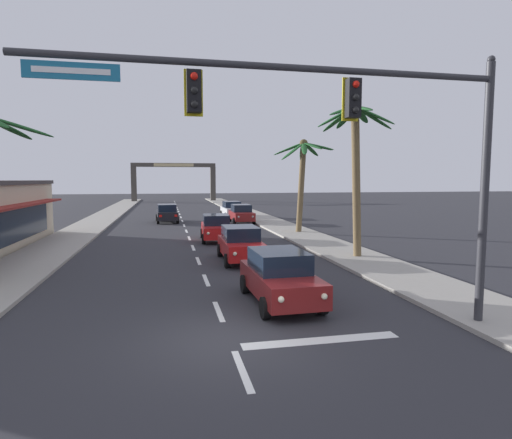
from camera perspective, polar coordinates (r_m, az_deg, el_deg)
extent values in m
plane|color=#2D2D33|center=(11.01, -3.60, -15.70)|extent=(220.00, 220.00, 0.00)
cube|color=#9E998E|center=(31.80, 5.05, -1.62)|extent=(3.20, 110.00, 0.14)
cube|color=#9E998E|center=(31.06, -23.67, -2.23)|extent=(3.20, 110.00, 0.14)
cube|color=silver|center=(9.36, -1.87, -19.61)|extent=(0.16, 2.00, 0.01)
cube|color=silver|center=(13.10, -5.07, -12.19)|extent=(0.16, 2.00, 0.01)
cube|color=silver|center=(16.98, -6.75, -8.10)|extent=(0.16, 2.00, 0.01)
cube|color=silver|center=(20.93, -7.78, -5.53)|extent=(0.16, 2.00, 0.01)
cube|color=silver|center=(24.90, -8.47, -3.78)|extent=(0.16, 2.00, 0.01)
cube|color=silver|center=(28.90, -8.98, -2.51)|extent=(0.16, 2.00, 0.01)
cube|color=silver|center=(32.91, -9.36, -1.55)|extent=(0.16, 2.00, 0.01)
cube|color=silver|center=(36.93, -9.65, -0.80)|extent=(0.16, 2.00, 0.01)
cube|color=silver|center=(40.95, -9.89, -0.20)|extent=(0.16, 2.00, 0.01)
cube|color=silver|center=(44.98, -10.09, 0.30)|extent=(0.16, 2.00, 0.01)
cube|color=silver|center=(49.01, -10.25, 0.71)|extent=(0.16, 2.00, 0.01)
cube|color=silver|center=(53.04, -10.39, 1.07)|extent=(0.16, 2.00, 0.01)
cube|color=silver|center=(57.08, -10.51, 1.37)|extent=(0.16, 2.00, 0.01)
cube|color=silver|center=(61.12, -10.61, 1.63)|extent=(0.16, 2.00, 0.01)
cube|color=silver|center=(65.15, -10.70, 1.86)|extent=(0.16, 2.00, 0.01)
cube|color=silver|center=(69.19, -10.78, 2.06)|extent=(0.16, 2.00, 0.01)
cube|color=silver|center=(73.23, -10.86, 2.24)|extent=(0.16, 2.00, 0.01)
cube|color=silver|center=(77.27, -10.92, 2.40)|extent=(0.16, 2.00, 0.01)
cube|color=silver|center=(10.99, 8.76, -15.78)|extent=(4.00, 0.44, 0.01)
cylinder|color=#2D2D33|center=(12.78, 28.38, 2.66)|extent=(0.22, 0.22, 6.99)
cylinder|color=#2D2D33|center=(10.39, 2.80, 19.84)|extent=(11.44, 0.16, 0.16)
sphere|color=#2D2D33|center=(13.14, 29.11, 18.32)|extent=(0.20, 0.20, 0.20)
cube|color=black|center=(10.86, 12.96, 15.62)|extent=(0.32, 0.26, 0.92)
sphere|color=red|center=(10.80, 13.32, 17.30)|extent=(0.17, 0.17, 0.17)
sphere|color=black|center=(10.74, 13.28, 15.73)|extent=(0.17, 0.17, 0.17)
sphere|color=black|center=(10.69, 13.25, 14.15)|extent=(0.17, 0.17, 0.17)
cube|color=yellow|center=(11.01, 12.58, 15.49)|extent=(0.42, 0.03, 1.04)
cube|color=black|center=(9.92, -8.36, 16.69)|extent=(0.32, 0.26, 0.92)
sphere|color=red|center=(9.85, -8.33, 18.56)|extent=(0.17, 0.17, 0.17)
sphere|color=black|center=(9.79, -8.31, 16.85)|extent=(0.17, 0.17, 0.17)
sphere|color=black|center=(9.73, -8.28, 15.12)|extent=(0.17, 0.17, 0.17)
cube|color=yellow|center=(10.09, -8.43, 16.50)|extent=(0.42, 0.03, 1.04)
cube|color=#196B93|center=(10.17, -23.56, 17.87)|extent=(1.95, 0.05, 0.36)
cube|color=white|center=(10.14, -23.59, 17.91)|extent=(1.56, 0.01, 0.12)
cube|color=maroon|center=(13.75, 3.26, -8.41)|extent=(1.87, 4.34, 0.72)
cube|color=black|center=(13.74, 3.09, -5.51)|extent=(1.65, 2.24, 0.64)
cylinder|color=black|center=(12.83, 8.87, -11.15)|extent=(0.24, 0.65, 0.64)
cylinder|color=black|center=(12.30, 1.25, -11.81)|extent=(0.24, 0.65, 0.64)
cylinder|color=black|center=(15.40, 4.82, -8.28)|extent=(0.24, 0.65, 0.64)
cylinder|color=black|center=(14.96, -1.53, -8.67)|extent=(0.24, 0.65, 0.64)
sphere|color=#F9EFC6|center=(11.95, 9.20, -10.20)|extent=(0.18, 0.18, 0.18)
sphere|color=#F9EFC6|center=(11.55, 3.40, -10.70)|extent=(0.18, 0.18, 0.18)
cube|color=red|center=(15.93, 3.30, -6.12)|extent=(0.24, 0.07, 0.20)
cube|color=red|center=(15.61, -1.37, -6.35)|extent=(0.24, 0.07, 0.20)
cube|color=red|center=(20.59, -2.06, -3.75)|extent=(1.80, 4.32, 0.72)
cube|color=black|center=(20.64, -2.13, -1.83)|extent=(1.62, 2.21, 0.64)
cylinder|color=black|center=(19.44, 1.16, -5.38)|extent=(0.23, 0.64, 0.64)
cylinder|color=black|center=(19.14, -3.91, -5.56)|extent=(0.23, 0.64, 0.64)
cylinder|color=black|center=(22.18, -0.46, -4.03)|extent=(0.23, 0.64, 0.64)
cylinder|color=black|center=(21.91, -4.90, -4.16)|extent=(0.23, 0.64, 0.64)
sphere|color=#F9EFC6|center=(18.59, 0.94, -4.50)|extent=(0.18, 0.18, 0.18)
sphere|color=#F9EFC6|center=(18.37, -2.85, -4.63)|extent=(0.18, 0.18, 0.18)
cube|color=red|center=(22.79, -1.32, -2.60)|extent=(0.24, 0.06, 0.20)
cube|color=red|center=(22.59, -4.62, -2.69)|extent=(0.24, 0.06, 0.20)
cube|color=red|center=(27.54, -5.39, -1.44)|extent=(1.97, 4.38, 0.72)
cube|color=black|center=(27.62, -5.42, 0.00)|extent=(1.71, 2.28, 0.64)
cylinder|color=black|center=(26.26, -3.29, -2.56)|extent=(0.25, 0.65, 0.64)
cylinder|color=black|center=(26.14, -7.06, -2.62)|extent=(0.25, 0.65, 0.64)
cylinder|color=black|center=(29.06, -3.87, -1.79)|extent=(0.25, 0.65, 0.64)
cylinder|color=black|center=(28.95, -7.27, -1.84)|extent=(0.25, 0.65, 0.64)
sphere|color=#F9EFC6|center=(25.43, -3.66, -1.82)|extent=(0.18, 0.18, 0.18)
sphere|color=#F9EFC6|center=(25.35, -6.46, -1.87)|extent=(0.18, 0.18, 0.18)
cube|color=red|center=(29.72, -4.40, -0.73)|extent=(0.24, 0.07, 0.20)
cube|color=red|center=(29.64, -6.94, -0.78)|extent=(0.24, 0.07, 0.20)
cube|color=black|center=(39.94, -11.90, 0.60)|extent=(1.97, 4.38, 0.72)
cube|color=black|center=(39.74, -11.91, 1.56)|extent=(1.70, 2.28, 0.64)
cylinder|color=black|center=(41.35, -13.19, 0.24)|extent=(0.25, 0.65, 0.64)
cylinder|color=black|center=(41.44, -10.80, 0.29)|extent=(0.25, 0.65, 0.64)
cylinder|color=black|center=(38.53, -13.06, -0.13)|extent=(0.25, 0.65, 0.64)
cylinder|color=black|center=(38.62, -10.50, -0.07)|extent=(0.25, 0.65, 0.64)
sphere|color=#B2B2AD|center=(42.07, -12.90, 0.93)|extent=(0.18, 0.18, 0.18)
sphere|color=#B2B2AD|center=(42.13, -11.21, 0.97)|extent=(0.18, 0.18, 0.18)
cube|color=red|center=(37.76, -12.74, 0.46)|extent=(0.24, 0.07, 0.20)
cube|color=red|center=(37.82, -10.74, 0.51)|extent=(0.24, 0.07, 0.20)
cube|color=maroon|center=(38.47, -1.97, 0.53)|extent=(1.79, 4.31, 0.72)
cube|color=black|center=(38.56, -2.01, 1.56)|extent=(1.61, 2.21, 0.64)
cylinder|color=black|center=(37.27, -0.29, -0.18)|extent=(0.22, 0.64, 0.64)
cylinder|color=black|center=(36.97, -2.91, -0.23)|extent=(0.22, 0.64, 0.64)
cylinder|color=black|center=(40.04, -1.09, 0.21)|extent=(0.22, 0.64, 0.64)
cylinder|color=black|center=(39.76, -3.54, 0.17)|extent=(0.22, 0.64, 0.64)
sphere|color=#B2B2AD|center=(36.44, -0.43, 0.39)|extent=(0.18, 0.18, 0.18)
sphere|color=#B2B2AD|center=(36.22, -2.36, 0.35)|extent=(0.18, 0.18, 0.18)
cube|color=red|center=(40.69, -1.57, 0.94)|extent=(0.24, 0.06, 0.20)
cube|color=red|center=(40.48, -3.41, 0.91)|extent=(0.24, 0.06, 0.20)
cube|color=silver|center=(44.04, -3.26, 1.15)|extent=(1.88, 4.35, 0.72)
cube|color=black|center=(44.14, -3.30, 2.04)|extent=(1.66, 2.25, 0.64)
cylinder|color=black|center=(42.84, -1.78, 0.55)|extent=(0.24, 0.65, 0.64)
cylinder|color=black|center=(42.52, -4.06, 0.50)|extent=(0.24, 0.65, 0.64)
cylinder|color=black|center=(45.61, -2.52, 0.85)|extent=(0.24, 0.65, 0.64)
cylinder|color=black|center=(45.31, -4.66, 0.80)|extent=(0.24, 0.65, 0.64)
sphere|color=#B2B2AD|center=(42.02, -1.89, 1.06)|extent=(0.18, 0.18, 0.18)
sphere|color=#B2B2AD|center=(41.79, -3.56, 1.03)|extent=(0.18, 0.18, 0.18)
cube|color=red|center=(46.27, -2.94, 1.48)|extent=(0.24, 0.07, 0.20)
cube|color=red|center=(46.04, -4.56, 1.45)|extent=(0.24, 0.07, 0.20)
ellipsoid|color=#1E5123|center=(17.78, -29.43, 10.92)|extent=(2.45, 0.54, 0.87)
ellipsoid|color=#1E5123|center=(18.95, -30.46, 10.59)|extent=(1.44, 2.38, 0.81)
cylinder|color=brown|center=(21.53, 13.35, 4.55)|extent=(0.69, 0.39, 7.39)
ellipsoid|color=#1E5123|center=(21.85, 15.53, 13.04)|extent=(1.90, 0.84, 1.21)
ellipsoid|color=#1E5123|center=(22.65, 13.99, 13.48)|extent=(1.69, 1.78, 0.69)
ellipsoid|color=#1E5123|center=(22.52, 11.98, 13.21)|extent=(0.52, 2.00, 0.96)
ellipsoid|color=#1E5123|center=(22.10, 11.06, 13.07)|extent=(1.44, 1.74, 1.19)
ellipsoid|color=#1E5123|center=(21.40, 10.78, 13.43)|extent=(1.94, 0.61, 1.12)
ellipsoid|color=#1E5123|center=(20.88, 11.61, 14.17)|extent=(1.96, 1.40, 0.73)
ellipsoid|color=#1E5123|center=(20.75, 12.37, 14.22)|extent=(1.67, 1.79, 0.72)
ellipsoid|color=#1E5123|center=(20.77, 14.25, 14.32)|extent=(0.53, 2.09, 0.63)
ellipsoid|color=#1E5123|center=(21.54, 15.70, 13.36)|extent=(1.82, 1.43, 1.06)
sphere|color=#4C4223|center=(21.74, 13.20, 14.45)|extent=(0.60, 0.60, 0.60)
cylinder|color=brown|center=(31.09, 6.09, 4.09)|extent=(0.75, 0.41, 6.52)
ellipsoid|color=#1E5123|center=(31.74, 8.38, 9.70)|extent=(2.40, 0.67, 0.63)
ellipsoid|color=#1E5123|center=(32.19, 7.42, 9.32)|extent=(1.95, 1.84, 1.00)
ellipsoid|color=#1E5123|center=(32.24, 6.28, 9.06)|extent=(0.90, 2.19, 1.29)
ellipsoid|color=#1E5123|center=(32.12, 5.05, 9.68)|extent=(1.29, 2.34, 0.64)
ellipsoid|color=#1E5123|center=(31.43, 4.40, 9.45)|extent=(2.20, 1.44, 0.98)
ellipsoid|color=#1E5123|center=(30.56, 4.98, 9.15)|extent=(2.09, 1.16, 1.41)
ellipsoid|color=#1E5123|center=(30.12, 6.52, 9.50)|extent=(1.01, 2.27, 1.10)
ellipsoid|color=#1E5123|center=(30.25, 7.62, 9.81)|extent=(0.94, 2.38, 0.74)
ellipsoid|color=#1E5123|center=(30.76, 8.43, 9.74)|extent=(1.99, 1.90, 0.73)
sphere|color=#4C4223|center=(31.24, 6.45, 10.15)|extent=(0.60, 0.60, 0.60)
cube|color=maroon|center=(25.41, -29.74, 1.54)|extent=(1.00, 15.93, 0.12)
cube|color=black|center=(25.64, -30.53, -1.07)|extent=(0.06, 14.99, 1.80)
cube|color=#423D38|center=(77.68, -16.13, 4.57)|extent=(0.90, 0.90, 6.16)
cube|color=#423D38|center=(77.94, -5.82, 4.76)|extent=(0.90, 0.90, 6.16)
cube|color=#423D38|center=(77.54, -11.01, 7.22)|extent=(14.85, 0.60, 0.70)
cube|color=tan|center=(77.22, -11.01, 7.23)|extent=(6.97, 0.08, 0.56)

